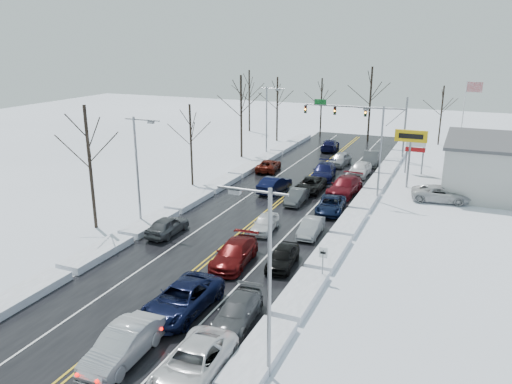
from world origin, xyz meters
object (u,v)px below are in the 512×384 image
at_px(tires_plus_sign, 411,140).
at_px(flagpole, 465,115).
at_px(traffic_signal_mast, 365,115).
at_px(oncoming_car_0, 274,192).

xyz_separation_m(tires_plus_sign, flagpole, (4.67, 14.01, 0.93)).
bearing_deg(traffic_signal_mast, oncoming_car_0, -104.90).
bearing_deg(flagpole, traffic_signal_mast, -170.27).
bearing_deg(traffic_signal_mast, flagpole, 9.73).
xyz_separation_m(traffic_signal_mast, tires_plus_sign, (7.05, -12.00, -0.49)).
distance_m(tires_plus_sign, flagpole, 14.79).
distance_m(flagpole, oncoming_car_0, 27.49).
xyz_separation_m(traffic_signal_mast, oncoming_car_0, (-5.04, -18.95, -5.48)).
bearing_deg(tires_plus_sign, traffic_signal_mast, 120.46).
bearing_deg(tires_plus_sign, flagpole, 71.56).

